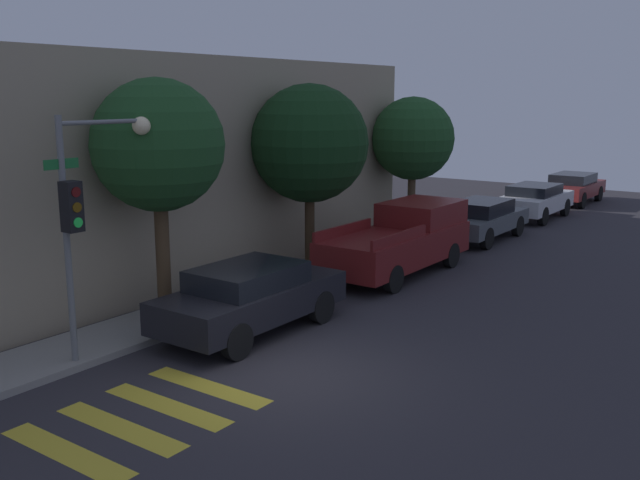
{
  "coord_description": "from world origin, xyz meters",
  "views": [
    {
      "loc": [
        -9.52,
        -7.55,
        4.99
      ],
      "look_at": [
        3.93,
        2.1,
        1.6
      ],
      "focal_mm": 40.0,
      "sensor_mm": 36.0,
      "label": 1
    }
  ],
  "objects_px": {
    "tree_near_corner": "(158,146)",
    "tree_far_end": "(413,139)",
    "sedan_tail_of_row": "(573,187)",
    "pickup_truck": "(402,239)",
    "sedan_far_end": "(535,200)",
    "sedan_near_corner": "(251,296)",
    "sedan_middle": "(482,218)",
    "tree_midblock": "(309,144)",
    "traffic_light_pole": "(88,194)"
  },
  "relations": [
    {
      "from": "sedan_near_corner",
      "to": "tree_far_end",
      "type": "distance_m",
      "value": 11.56
    },
    {
      "from": "traffic_light_pole",
      "to": "sedan_far_end",
      "type": "relative_size",
      "value": 1.04
    },
    {
      "from": "sedan_far_end",
      "to": "tree_near_corner",
      "type": "xyz_separation_m",
      "value": [
        -17.98,
        2.17,
        3.12
      ]
    },
    {
      "from": "tree_near_corner",
      "to": "tree_far_end",
      "type": "bearing_deg",
      "value": 0.0
    },
    {
      "from": "sedan_tail_of_row",
      "to": "tree_far_end",
      "type": "height_order",
      "value": "tree_far_end"
    },
    {
      "from": "sedan_far_end",
      "to": "traffic_light_pole",
      "type": "bearing_deg",
      "value": 176.46
    },
    {
      "from": "sedan_tail_of_row",
      "to": "tree_far_end",
      "type": "distance_m",
      "value": 12.23
    },
    {
      "from": "sedan_near_corner",
      "to": "tree_near_corner",
      "type": "distance_m",
      "value": 3.8
    },
    {
      "from": "sedan_near_corner",
      "to": "tree_far_end",
      "type": "relative_size",
      "value": 0.91
    },
    {
      "from": "tree_near_corner",
      "to": "tree_midblock",
      "type": "relative_size",
      "value": 1.01
    },
    {
      "from": "tree_midblock",
      "to": "pickup_truck",
      "type": "bearing_deg",
      "value": -56.17
    },
    {
      "from": "traffic_light_pole",
      "to": "sedan_tail_of_row",
      "type": "xyz_separation_m",
      "value": [
        25.7,
        -1.27,
        -2.45
      ]
    },
    {
      "from": "traffic_light_pole",
      "to": "tree_far_end",
      "type": "bearing_deg",
      "value": 3.7
    },
    {
      "from": "sedan_middle",
      "to": "sedan_tail_of_row",
      "type": "height_order",
      "value": "sedan_middle"
    },
    {
      "from": "sedan_middle",
      "to": "tree_midblock",
      "type": "xyz_separation_m",
      "value": [
        -7.15,
        2.17,
        2.89
      ]
    },
    {
      "from": "traffic_light_pole",
      "to": "sedan_near_corner",
      "type": "bearing_deg",
      "value": -23.22
    },
    {
      "from": "tree_near_corner",
      "to": "pickup_truck",
      "type": "bearing_deg",
      "value": -17.37
    },
    {
      "from": "tree_far_end",
      "to": "sedan_far_end",
      "type": "bearing_deg",
      "value": -18.44
    },
    {
      "from": "sedan_tail_of_row",
      "to": "tree_near_corner",
      "type": "bearing_deg",
      "value": 174.66
    },
    {
      "from": "traffic_light_pole",
      "to": "tree_midblock",
      "type": "xyz_separation_m",
      "value": [
        7.99,
        0.9,
        0.43
      ]
    },
    {
      "from": "sedan_middle",
      "to": "sedan_far_end",
      "type": "relative_size",
      "value": 1.01
    },
    {
      "from": "tree_near_corner",
      "to": "sedan_middle",
      "type": "bearing_deg",
      "value": -9.75
    },
    {
      "from": "sedan_near_corner",
      "to": "pickup_truck",
      "type": "relative_size",
      "value": 0.82
    },
    {
      "from": "pickup_truck",
      "to": "tree_near_corner",
      "type": "distance_m",
      "value": 7.83
    },
    {
      "from": "sedan_far_end",
      "to": "sedan_middle",
      "type": "bearing_deg",
      "value": 180.0
    },
    {
      "from": "pickup_truck",
      "to": "sedan_far_end",
      "type": "bearing_deg",
      "value": 0.0
    },
    {
      "from": "tree_far_end",
      "to": "sedan_tail_of_row",
      "type": "bearing_deg",
      "value": -10.49
    },
    {
      "from": "sedan_near_corner",
      "to": "tree_midblock",
      "type": "height_order",
      "value": "tree_midblock"
    },
    {
      "from": "traffic_light_pole",
      "to": "sedan_far_end",
      "type": "distance_m",
      "value": 20.67
    },
    {
      "from": "sedan_middle",
      "to": "sedan_far_end",
      "type": "bearing_deg",
      "value": 0.0
    },
    {
      "from": "sedan_near_corner",
      "to": "sedan_far_end",
      "type": "bearing_deg",
      "value": 0.0
    },
    {
      "from": "sedan_middle",
      "to": "sedan_tail_of_row",
      "type": "bearing_deg",
      "value": -0.0
    },
    {
      "from": "sedan_tail_of_row",
      "to": "sedan_near_corner",
      "type": "bearing_deg",
      "value": 180.0
    },
    {
      "from": "pickup_truck",
      "to": "traffic_light_pole",
      "type": "bearing_deg",
      "value": 172.36
    },
    {
      "from": "traffic_light_pole",
      "to": "sedan_tail_of_row",
      "type": "height_order",
      "value": "traffic_light_pole"
    },
    {
      "from": "traffic_light_pole",
      "to": "sedan_middle",
      "type": "xyz_separation_m",
      "value": [
        15.13,
        -1.27,
        -2.45
      ]
    },
    {
      "from": "sedan_near_corner",
      "to": "sedan_far_end",
      "type": "relative_size",
      "value": 1.01
    },
    {
      "from": "sedan_far_end",
      "to": "tree_midblock",
      "type": "relative_size",
      "value": 0.84
    },
    {
      "from": "sedan_tail_of_row",
      "to": "tree_near_corner",
      "type": "xyz_separation_m",
      "value": [
        -23.2,
        2.17,
        3.13
      ]
    },
    {
      "from": "sedan_near_corner",
      "to": "sedan_middle",
      "type": "bearing_deg",
      "value": 0.0
    },
    {
      "from": "traffic_light_pole",
      "to": "sedan_near_corner",
      "type": "distance_m",
      "value": 4.02
    },
    {
      "from": "sedan_middle",
      "to": "pickup_truck",
      "type": "bearing_deg",
      "value": -180.0
    },
    {
      "from": "pickup_truck",
      "to": "tree_midblock",
      "type": "height_order",
      "value": "tree_midblock"
    },
    {
      "from": "sedan_near_corner",
      "to": "sedan_tail_of_row",
      "type": "xyz_separation_m",
      "value": [
        22.75,
        0.0,
        -0.04
      ]
    },
    {
      "from": "pickup_truck",
      "to": "tree_near_corner",
      "type": "relative_size",
      "value": 1.02
    },
    {
      "from": "sedan_far_end",
      "to": "tree_far_end",
      "type": "height_order",
      "value": "tree_far_end"
    },
    {
      "from": "sedan_middle",
      "to": "tree_far_end",
      "type": "relative_size",
      "value": 0.92
    },
    {
      "from": "pickup_truck",
      "to": "sedan_tail_of_row",
      "type": "height_order",
      "value": "pickup_truck"
    },
    {
      "from": "tree_near_corner",
      "to": "tree_far_end",
      "type": "relative_size",
      "value": 1.09
    },
    {
      "from": "sedan_middle",
      "to": "sedan_far_end",
      "type": "xyz_separation_m",
      "value": [
        5.35,
        0.0,
        0.01
      ]
    }
  ]
}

